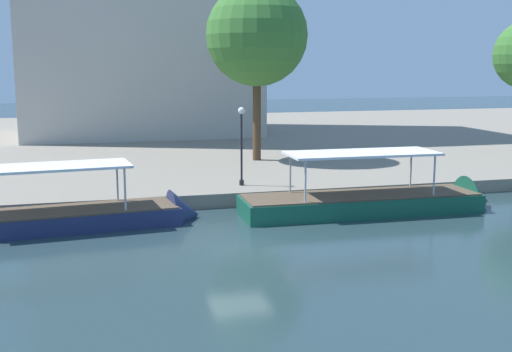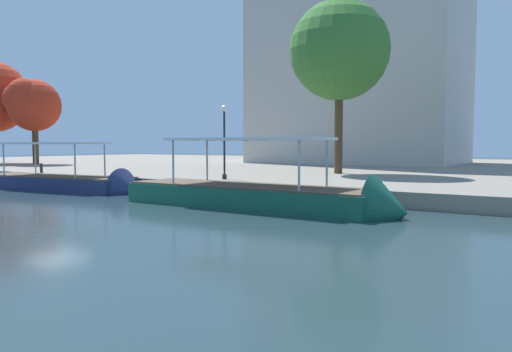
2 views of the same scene
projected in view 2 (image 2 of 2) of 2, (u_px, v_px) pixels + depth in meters
The scene contains 8 objects.
ground_plane at pixel (56, 206), 22.80m from camera, with size 220.00×220.00×0.00m, color #23383D.
dock_promenade at pixel (348, 168), 52.27m from camera, with size 120.00×55.00×0.78m, color gray.
tour_boat_1 at pixel (66, 186), 30.85m from camera, with size 12.97×4.08×4.19m.
tour_boat_2 at pixel (267, 199), 22.04m from camera, with size 13.66×3.39×4.32m.
mooring_bollard_0 at pixel (41, 168), 36.47m from camera, with size 0.23×0.23×0.72m.
lamp_post at pixel (224, 135), 29.48m from camera, with size 0.38×0.38×4.43m.
tree_1 at pixel (30, 103), 51.98m from camera, with size 5.57×5.61×8.99m.
tree_3 at pixel (341, 49), 34.84m from camera, with size 7.13×7.13×12.36m.
Camera 2 is at (20.09, -14.02, 2.86)m, focal length 34.56 mm.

